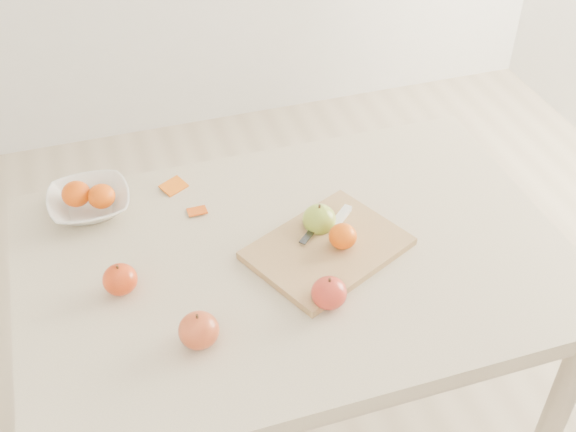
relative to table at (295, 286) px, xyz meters
name	(u,v)px	position (x,y,z in m)	size (l,w,h in m)	color
table	(295,286)	(0.00, 0.00, 0.00)	(1.20, 0.80, 0.75)	beige
cutting_board	(328,248)	(0.07, -0.01, 0.11)	(0.33, 0.24, 0.02)	#A98454
board_tangerine	(343,236)	(0.10, -0.02, 0.14)	(0.06, 0.06, 0.05)	#E15607
fruit_bowl	(89,203)	(-0.41, 0.29, 0.12)	(0.19, 0.19, 0.05)	white
bowl_tangerine_near	(76,194)	(-0.44, 0.30, 0.15)	(0.07, 0.07, 0.06)	#D03C07
bowl_tangerine_far	(101,196)	(-0.38, 0.28, 0.15)	(0.06, 0.06, 0.06)	#E45308
orange_peel_a	(174,188)	(-0.21, 0.31, 0.10)	(0.06, 0.04, 0.00)	orange
orange_peel_b	(197,212)	(-0.17, 0.21, 0.10)	(0.04, 0.04, 0.00)	#CF4D0E
paring_knife	(336,219)	(0.12, 0.06, 0.12)	(0.15, 0.10, 0.01)	white
apple_green	(319,219)	(0.08, 0.06, 0.13)	(0.08, 0.08, 0.07)	#5C8D21
apple_red_b	(120,279)	(-0.38, 0.01, 0.13)	(0.07, 0.07, 0.06)	#9F120B
apple_red_c	(199,330)	(-0.25, -0.18, 0.13)	(0.08, 0.08, 0.07)	maroon
apple_red_e	(329,293)	(0.02, -0.16, 0.13)	(0.07, 0.07, 0.07)	#A51B26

